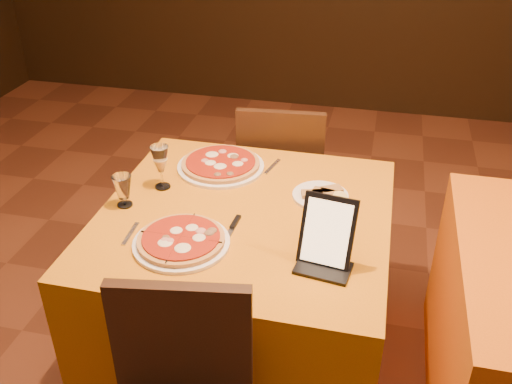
% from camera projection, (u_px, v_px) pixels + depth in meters
% --- Properties ---
extents(main_table, '(1.10, 1.10, 0.75)m').
position_uv_depth(main_table, '(245.00, 288.00, 2.38)').
color(main_table, '#CA750C').
rests_on(main_table, floor).
extents(chair_main_far, '(0.47, 0.47, 0.91)m').
position_uv_depth(chair_main_far, '(283.00, 177.00, 3.02)').
color(chair_main_far, black).
rests_on(chair_main_far, floor).
extents(pizza_near, '(0.34, 0.34, 0.03)m').
position_uv_depth(pizza_near, '(181.00, 241.00, 2.00)').
color(pizza_near, white).
rests_on(pizza_near, main_table).
extents(pizza_far, '(0.38, 0.38, 0.03)m').
position_uv_depth(pizza_far, '(221.00, 165.00, 2.48)').
color(pizza_far, white).
rests_on(pizza_far, main_table).
extents(cutlet_dish, '(0.22, 0.22, 0.03)m').
position_uv_depth(cutlet_dish, '(320.00, 195.00, 2.27)').
color(cutlet_dish, white).
rests_on(cutlet_dish, main_table).
extents(wine_glass, '(0.08, 0.08, 0.19)m').
position_uv_depth(wine_glass, '(161.00, 167.00, 2.30)').
color(wine_glass, '#DEBD7E').
rests_on(wine_glass, main_table).
extents(water_glass, '(0.09, 0.09, 0.13)m').
position_uv_depth(water_glass, '(123.00, 191.00, 2.19)').
color(water_glass, white).
rests_on(water_glass, main_table).
extents(tablet, '(0.19, 0.12, 0.23)m').
position_uv_depth(tablet, '(327.00, 231.00, 1.87)').
color(tablet, black).
rests_on(tablet, main_table).
extents(knife, '(0.04, 0.25, 0.01)m').
position_uv_depth(knife, '(228.00, 236.00, 2.04)').
color(knife, silver).
rests_on(knife, main_table).
extents(fork_near, '(0.02, 0.14, 0.01)m').
position_uv_depth(fork_near, '(130.00, 234.00, 2.06)').
color(fork_near, '#B0AEB5').
rests_on(fork_near, main_table).
extents(fork_far, '(0.05, 0.15, 0.01)m').
position_uv_depth(fork_far, '(272.00, 167.00, 2.49)').
color(fork_far, silver).
rests_on(fork_far, main_table).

